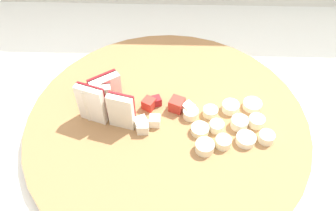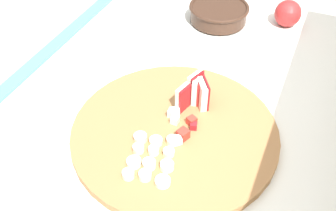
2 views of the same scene
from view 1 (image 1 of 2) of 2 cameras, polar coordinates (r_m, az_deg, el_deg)
tile_backsplash at (r=0.99m, az=-0.52°, el=4.79°), size 2.40×0.04×1.29m
cutting_board at (r=0.55m, az=-0.15°, el=-3.12°), size 0.44×0.44×0.02m
apple_wedge_fan at (r=0.53m, az=-10.83°, el=0.86°), size 0.09×0.07×0.07m
apple_dice_pile at (r=0.54m, az=-1.38°, el=-1.15°), size 0.10×0.07×0.02m
banana_slice_rows at (r=0.53m, az=10.01°, el=-3.22°), size 0.13×0.11×0.02m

